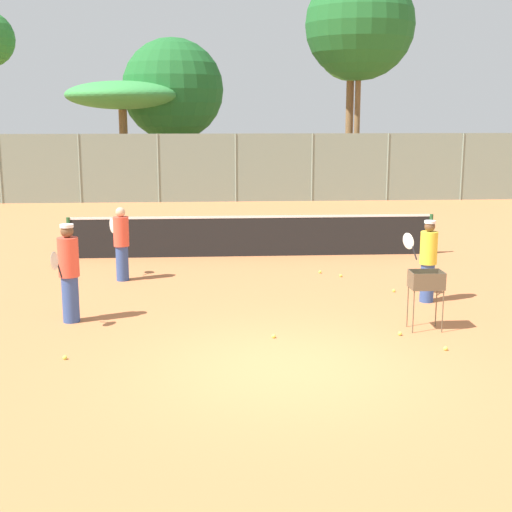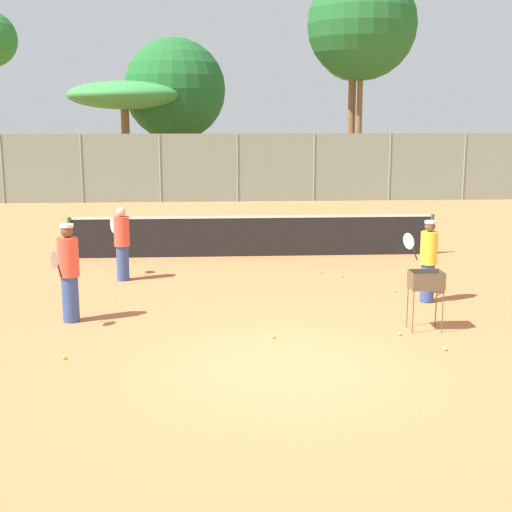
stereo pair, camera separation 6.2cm
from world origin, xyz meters
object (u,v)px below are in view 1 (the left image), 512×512
(player_red_cap, at_px, (428,260))
(parked_car, at_px, (319,176))
(tennis_net, at_px, (253,235))
(player_white_outfit, at_px, (69,272))
(player_yellow_shirt, at_px, (121,243))
(ball_cart, at_px, (426,285))

(player_red_cap, relative_size, parked_car, 0.39)
(tennis_net, distance_m, player_white_outfit, 6.77)
(tennis_net, xyz_separation_m, player_white_outfit, (-3.62, -5.71, 0.36))
(player_white_outfit, distance_m, parked_car, 23.16)
(player_red_cap, bearing_deg, player_white_outfit, 64.44)
(player_yellow_shirt, bearing_deg, ball_cart, -154.84)
(player_red_cap, xyz_separation_m, player_yellow_shirt, (-6.25, 2.24, 0.00))
(player_white_outfit, bearing_deg, ball_cart, 95.75)
(player_red_cap, distance_m, player_yellow_shirt, 6.64)
(player_red_cap, distance_m, parked_car, 20.86)
(player_red_cap, relative_size, player_yellow_shirt, 0.99)
(player_yellow_shirt, xyz_separation_m, ball_cart, (5.66, -4.06, -0.05))
(ball_cart, bearing_deg, player_yellow_shirt, 144.38)
(tennis_net, height_order, ball_cart, tennis_net)
(tennis_net, height_order, parked_car, parked_car)
(player_red_cap, bearing_deg, parked_car, -36.45)
(ball_cart, bearing_deg, player_red_cap, 71.97)
(player_white_outfit, distance_m, player_yellow_shirt, 3.24)
(player_white_outfit, height_order, player_red_cap, player_white_outfit)
(player_white_outfit, xyz_separation_m, player_red_cap, (6.80, 0.96, -0.07))
(tennis_net, distance_m, player_yellow_shirt, 3.99)
(player_white_outfit, relative_size, parked_car, 0.42)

